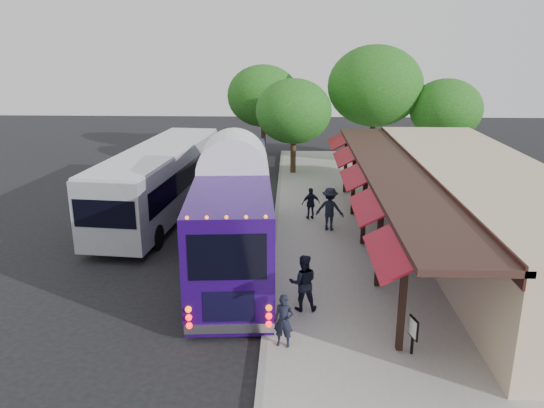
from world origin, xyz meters
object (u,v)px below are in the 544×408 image
(ped_c, at_px, (311,203))
(ped_d, at_px, (330,209))
(ped_b, at_px, (303,283))
(sign_board, at_px, (413,330))
(city_bus, at_px, (161,179))
(ped_a, at_px, (284,321))
(coach_bus, at_px, (234,207))

(ped_c, bearing_deg, ped_d, 103.12)
(ped_b, xyz_separation_m, sign_board, (2.93, -2.43, -0.18))
(city_bus, relative_size, ped_b, 6.97)
(ped_d, bearing_deg, ped_a, 93.41)
(ped_a, xyz_separation_m, ped_d, (1.91, 9.70, 0.21))
(city_bus, bearing_deg, sign_board, -45.86)
(city_bus, height_order, ped_a, city_bus)
(ped_a, distance_m, sign_board, 3.52)
(ped_d, bearing_deg, sign_board, 113.61)
(sign_board, bearing_deg, ped_b, 125.73)
(city_bus, xyz_separation_m, ped_d, (8.18, -2.28, -0.75))
(sign_board, bearing_deg, ped_d, 84.49)
(ped_a, xyz_separation_m, sign_board, (3.50, -0.29, -0.03))
(coach_bus, xyz_separation_m, ped_b, (2.62, -4.42, -1.08))
(ped_a, xyz_separation_m, ped_c, (1.12, 11.23, -0.00))
(ped_a, distance_m, ped_b, 2.23)
(sign_board, bearing_deg, city_bus, 113.97)
(ped_b, bearing_deg, ped_c, -96.83)
(ped_d, bearing_deg, city_bus, -1.01)
(city_bus, bearing_deg, ped_b, -49.58)
(ped_a, bearing_deg, ped_c, 95.94)
(coach_bus, bearing_deg, ped_a, -77.08)
(coach_bus, relative_size, sign_board, 11.59)
(coach_bus, relative_size, ped_b, 6.86)
(coach_bus, relative_size, city_bus, 0.99)
(city_bus, relative_size, ped_c, 8.41)
(sign_board, bearing_deg, ped_a, 160.76)
(city_bus, xyz_separation_m, ped_c, (7.39, -0.76, -0.97))
(city_bus, relative_size, ped_d, 6.57)
(ped_a, height_order, ped_d, ped_d)
(coach_bus, height_order, city_bus, coach_bus)
(ped_b, height_order, sign_board, ped_b)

